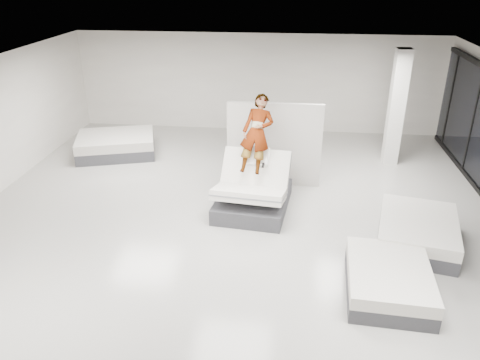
{
  "coord_description": "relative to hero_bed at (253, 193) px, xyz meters",
  "views": [
    {
      "loc": [
        1.11,
        -8.33,
        5.21
      ],
      "look_at": [
        0.11,
        0.66,
        1.0
      ],
      "focal_mm": 35.0,
      "sensor_mm": 36.0,
      "label": 1
    }
  ],
  "objects": [
    {
      "name": "room",
      "position": [
        -0.35,
        -1.26,
        1.18
      ],
      "size": [
        14.0,
        14.04,
        3.2
      ],
      "color": "#A9A7A0",
      "rests_on": "ground"
    },
    {
      "name": "hero_bed",
      "position": [
        0.0,
        0.0,
        0.0
      ],
      "size": [
        1.78,
        2.23,
        1.39
      ],
      "color": "#38383D",
      "rests_on": "floor"
    },
    {
      "name": "person",
      "position": [
        0.04,
        0.34,
        0.94
      ],
      "size": [
        0.86,
        1.86,
        1.3
      ],
      "primitive_type": "imported",
      "rotation": [
        1.05,
        0.0,
        -0.11
      ],
      "color": "slate",
      "rests_on": "hero_bed"
    },
    {
      "name": "remote",
      "position": [
        0.22,
        -0.03,
        0.71
      ],
      "size": [
        0.07,
        0.15,
        0.08
      ],
      "primitive_type": "cube",
      "rotation": [
        0.35,
        0.0,
        -0.11
      ],
      "color": "black",
      "rests_on": "person"
    },
    {
      "name": "divider_panel",
      "position": [
        0.4,
        1.42,
        0.66
      ],
      "size": [
        2.36,
        0.13,
        2.15
      ],
      "primitive_type": "cube",
      "rotation": [
        0.0,
        0.0,
        -0.01
      ],
      "color": "silver",
      "rests_on": "floor"
    },
    {
      "name": "flat_bed_right_far",
      "position": [
        3.43,
        -1.1,
        -0.14
      ],
      "size": [
        1.88,
        2.26,
        0.55
      ],
      "color": "#38383D",
      "rests_on": "floor"
    },
    {
      "name": "flat_bed_right_near",
      "position": [
        2.58,
        -2.8,
        -0.16
      ],
      "size": [
        1.49,
        1.92,
        0.5
      ],
      "color": "#38383D",
      "rests_on": "floor"
    },
    {
      "name": "flat_bed_left_far",
      "position": [
        -4.34,
        2.96,
        -0.12
      ],
      "size": [
        2.57,
        2.21,
        0.6
      ],
      "color": "#38383D",
      "rests_on": "floor"
    },
    {
      "name": "column",
      "position": [
        3.65,
        3.24,
        1.18
      ],
      "size": [
        0.4,
        0.4,
        3.2
      ],
      "primitive_type": "cube",
      "color": "silver",
      "rests_on": "floor"
    }
  ]
}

